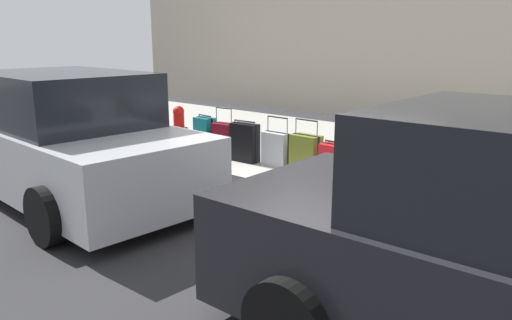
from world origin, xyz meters
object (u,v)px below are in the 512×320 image
suitcase_silver_8 (277,149)px  parked_car_silver_1 (66,140)px  bollard_post (155,122)px  suitcase_red_6 (336,163)px  fire_hydrant (179,125)px  suitcase_teal_11 (205,134)px  suitcase_maroon_10 (224,139)px  suitcase_maroon_3 (447,175)px  suitcase_black_2 (496,189)px  suitcase_olive_7 (306,154)px  suitcase_navy_5 (371,166)px  suitcase_black_9 (245,143)px  suitcase_teal_4 (407,172)px

suitcase_silver_8 → parked_car_silver_1: (1.38, 2.75, 0.37)m
bollard_post → parked_car_silver_1: 2.92m
suitcase_red_6 → fire_hydrant: bearing=-0.5°
suitcase_red_6 → fire_hydrant: size_ratio=0.75×
suitcase_teal_11 → parked_car_silver_1: (-0.23, 2.73, 0.34)m
suitcase_maroon_10 → suitcase_teal_11: suitcase_maroon_10 is taller
suitcase_maroon_3 → suitcase_black_2: bearing=-170.7°
suitcase_black_2 → suitcase_silver_8: 3.24m
suitcase_teal_11 → fire_hydrant: (0.66, 0.03, 0.09)m
suitcase_maroon_10 → parked_car_silver_1: (0.26, 2.70, 0.36)m
suitcase_red_6 → suitcase_olive_7: 0.58m
suitcase_maroon_10 → parked_car_silver_1: size_ratio=0.18×
suitcase_navy_5 → parked_car_silver_1: size_ratio=0.18×
suitcase_black_2 → suitcase_red_6: bearing=2.9°
suitcase_black_2 → suitcase_black_9: bearing=2.1°
suitcase_teal_4 → suitcase_silver_8: size_ratio=1.05×
suitcase_maroon_3 → bollard_post: 5.50m
suitcase_maroon_3 → suitcase_silver_8: size_ratio=1.30×
suitcase_maroon_10 → bollard_post: bollard_post is taller
bollard_post → parked_car_silver_1: size_ratio=0.18×
fire_hydrant → bollard_post: bollard_post is taller
suitcase_maroon_3 → suitcase_maroon_10: size_ratio=1.23×
suitcase_maroon_3 → parked_car_silver_1: (4.07, 2.68, 0.29)m
suitcase_maroon_10 → parked_car_silver_1: parked_car_silver_1 is taller
suitcase_navy_5 → suitcase_silver_8: size_ratio=1.05×
suitcase_black_2 → parked_car_silver_1: size_ratio=0.17×
fire_hydrant → parked_car_silver_1: (-0.90, 2.70, 0.25)m
suitcase_teal_11 → fire_hydrant: fire_hydrant is taller
suitcase_teal_4 → parked_car_silver_1: (3.57, 2.68, 0.35)m
parked_car_silver_1 → suitcase_red_6: bearing=-133.4°
suitcase_teal_4 → suitcase_olive_7: suitcase_teal_4 is taller
suitcase_navy_5 → suitcase_teal_11: suitcase_navy_5 is taller
suitcase_black_2 → suitcase_teal_11: suitcase_black_2 is taller
parked_car_silver_1 → suitcase_black_9: bearing=-107.0°
suitcase_teal_4 → parked_car_silver_1: parked_car_silver_1 is taller
parked_car_silver_1 → suitcase_silver_8: bearing=-116.7°
parked_car_silver_1 → fire_hydrant: bearing=-71.5°
suitcase_black_2 → suitcase_teal_11: (4.85, 0.04, 0.04)m
suitcase_red_6 → suitcase_silver_8: bearing=-4.3°
suitcase_maroon_3 → suitcase_red_6: 1.55m
suitcase_olive_7 → bollard_post: 3.38m
suitcase_teal_4 → suitcase_red_6: size_ratio=1.47×
suitcase_black_9 → suitcase_navy_5: bearing=-179.4°
suitcase_olive_7 → parked_car_silver_1: bearing=54.5°
suitcase_navy_5 → suitcase_maroon_10: (2.81, -0.05, -0.02)m
suitcase_olive_7 → fire_hydrant: suitcase_olive_7 is taller
suitcase_black_2 → suitcase_teal_4: size_ratio=0.91×
suitcase_navy_5 → suitcase_red_6: (0.55, -0.01, -0.05)m
suitcase_olive_7 → suitcase_teal_11: suitcase_olive_7 is taller
suitcase_silver_8 → bollard_post: bearing=4.2°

